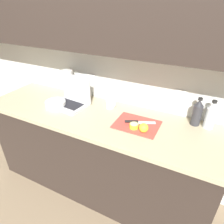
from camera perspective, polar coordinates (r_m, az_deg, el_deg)
ground_plane at (r=2.37m, az=-3.82°, el=-19.71°), size 12.00×12.00×0.00m
wall_back at (r=1.77m, az=-1.25°, el=22.03°), size 5.20×0.38×2.60m
counter_unit at (r=2.05m, az=-4.73°, el=-11.12°), size 2.19×0.65×0.89m
laptop at (r=1.97m, az=-11.27°, el=3.93°), size 0.35×0.29×0.27m
cutting_board at (r=1.65m, az=7.08°, el=-3.56°), size 0.36×0.27×0.01m
knife at (r=1.66m, az=6.55°, el=-2.76°), size 0.24×0.13×0.02m
lemon_half_cut at (r=1.59m, az=6.29°, el=-3.95°), size 0.07×0.07×0.04m
lemon_whole_beside at (r=1.55m, az=9.04°, el=-4.47°), size 0.07×0.07×0.07m
bottle_green_soda at (r=1.73m, az=23.15°, el=-0.17°), size 0.08×0.08×0.24m
bottle_oil_tall at (r=1.74m, az=26.39°, el=-0.90°), size 0.08×0.08×0.24m
measuring_cup at (r=1.87m, az=-0.60°, el=2.59°), size 0.10×0.08×0.10m
bowl_white at (r=1.98m, az=-15.83°, el=2.27°), size 0.19×0.19×0.06m
paper_towel_roll at (r=2.15m, az=-12.35°, el=8.14°), size 0.11×0.11×0.27m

